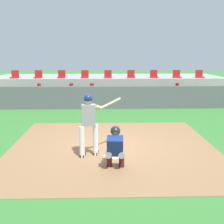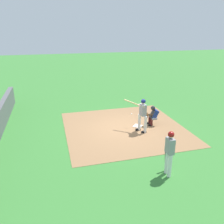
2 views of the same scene
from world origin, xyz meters
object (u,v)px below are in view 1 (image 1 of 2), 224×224
stadium_seat_1 (38,76)px  stadium_seat_4 (108,76)px  dugout_player_2 (92,94)px  stadium_seat_2 (62,76)px  stadium_seat_5 (131,76)px  stadium_seat_7 (177,76)px  dugout_player_1 (71,94)px  stadium_seat_0 (15,76)px  home_plate (114,156)px  stadium_seat_6 (154,76)px  stadium_seat_8 (200,76)px  dugout_player_0 (39,94)px  dugout_player_3 (177,94)px  batter_at_plate (90,121)px  stadium_seat_3 (85,76)px  catcher_crouched (115,146)px

stadium_seat_1 → stadium_seat_4: size_ratio=1.00×
dugout_player_2 → stadium_seat_1: stadium_seat_1 is taller
stadium_seat_2 → stadium_seat_5: (4.33, 0.00, 0.00)m
stadium_seat_7 → stadium_seat_5: bearing=180.0°
dugout_player_1 → stadium_seat_5: stadium_seat_5 is taller
stadium_seat_0 → stadium_seat_4: same height
home_plate → stadium_seat_0: stadium_seat_0 is taller
stadium_seat_6 → stadium_seat_8: bearing=0.0°
dugout_player_0 → dugout_player_3: (7.78, 0.00, 0.00)m
stadium_seat_8 → stadium_seat_6: bearing=180.0°
batter_at_plate → dugout_player_1: batter_at_plate is taller
stadium_seat_0 → stadium_seat_8: size_ratio=1.00×
stadium_seat_1 → stadium_seat_4: bearing=0.0°
batter_at_plate → stadium_seat_4: (0.67, 10.13, 0.50)m
stadium_seat_3 → stadium_seat_5: 2.89m
dugout_player_2 → stadium_seat_5: size_ratio=2.71×
dugout_player_0 → stadium_seat_8: size_ratio=2.71×
home_plate → stadium_seat_2: bearing=105.8°
catcher_crouched → stadium_seat_4: (-0.01, 11.04, 0.93)m
stadium_seat_1 → stadium_seat_3: bearing=0.0°
dugout_player_1 → stadium_seat_6: (4.98, 2.03, 0.86)m
dugout_player_1 → stadium_seat_6: bearing=22.2°
stadium_seat_0 → stadium_seat_4: size_ratio=1.00×
dugout_player_3 → dugout_player_2: bearing=180.0°
stadium_seat_8 → dugout_player_0: bearing=-168.1°
dugout_player_2 → batter_at_plate: bearing=-88.2°
catcher_crouched → stadium_seat_7: size_ratio=3.35×
dugout_player_3 → stadium_seat_1: stadium_seat_1 is taller
stadium_seat_2 → stadium_seat_7: 7.22m
dugout_player_2 → stadium_seat_4: size_ratio=2.71×
stadium_seat_4 → stadium_seat_1: bearing=180.0°
dugout_player_0 → dugout_player_3: same height
stadium_seat_6 → stadium_seat_8: size_ratio=1.00×
home_plate → batter_at_plate: bearing=175.5°
dugout_player_0 → dugout_player_3: size_ratio=1.00×
dugout_player_1 → stadium_seat_1: 3.15m
catcher_crouched → dugout_player_0: 9.81m
dugout_player_0 → catcher_crouched: bearing=-66.6°
stadium_seat_2 → batter_at_plate: bearing=-77.7°
stadium_seat_4 → catcher_crouched: bearing=-90.0°
dugout_player_0 → stadium_seat_7: size_ratio=2.71×
dugout_player_2 → stadium_seat_8: size_ratio=2.71×
stadium_seat_2 → dugout_player_2: bearing=-46.1°
dugout_player_2 → dugout_player_3: size_ratio=1.00×
catcher_crouched → stadium_seat_3: bearing=97.5°
dugout_player_2 → stadium_seat_3: size_ratio=2.71×
dugout_player_1 → stadium_seat_1: bearing=137.8°
catcher_crouched → stadium_seat_1: stadium_seat_1 is taller
dugout_player_1 → stadium_seat_7: stadium_seat_7 is taller
stadium_seat_2 → home_plate: bearing=-74.2°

